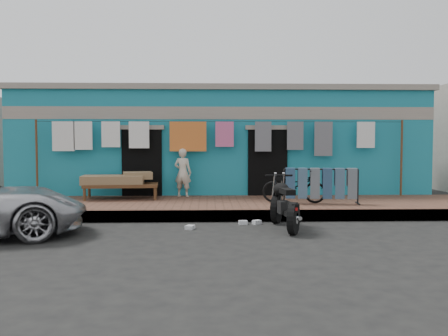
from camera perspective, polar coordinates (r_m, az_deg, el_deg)
The scene contains 13 objects.
ground at distance 8.88m, azimuth 0.42°, elevation -8.11°, with size 80.00×80.00×0.00m, color black.
sidewalk at distance 11.82m, azimuth -0.16°, elevation -4.71°, with size 28.00×3.00×0.25m, color brown.
curb at distance 10.38m, azimuth 0.08°, elevation -5.79°, with size 28.00×0.10×0.25m, color gray.
building at distance 15.70m, azimuth -0.59°, elevation 2.90°, with size 12.20×5.20×3.36m.
clothesline at distance 12.96m, azimuth -2.26°, elevation 3.50°, with size 10.06×0.06×2.10m.
seated_person at distance 12.95m, azimuth -4.98°, elevation -0.56°, with size 0.48×0.32×1.32m, color beige.
bicycle at distance 11.75m, azimuth 8.40°, elevation -1.75°, with size 0.54×1.53×0.99m, color black.
motorcycle at distance 9.59m, azimuth 7.30°, elevation -4.12°, with size 0.74×1.68×1.06m, color black, non-canonical shape.
charpoy at distance 12.73m, azimuth -12.24°, elevation -2.14°, with size 2.07×1.11×0.67m, color brown, non-canonical shape.
jeans_rack at distance 11.68m, azimuth 11.57°, elevation -2.06°, with size 1.88×0.59×0.89m, color black, non-canonical shape.
litter_a at distance 10.06m, azimuth 2.30°, elevation -6.57°, with size 0.18×0.14×0.08m, color silver.
litter_b at distance 10.10m, azimuth 3.97°, elevation -6.52°, with size 0.17×0.13×0.08m, color silver.
litter_c at distance 9.53m, azimuth -4.11°, elevation -7.12°, with size 0.19×0.15×0.08m, color silver.
Camera 1 is at (-0.34, -8.71, 1.71)m, focal length 38.00 mm.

